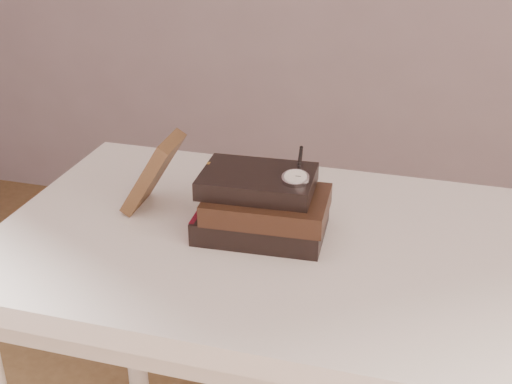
# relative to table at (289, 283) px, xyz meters

# --- Properties ---
(table) EXTENTS (1.00, 0.60, 0.75)m
(table) POSITION_rel_table_xyz_m (0.00, 0.00, 0.00)
(table) COLOR white
(table) RESTS_ON ground
(book_stack) EXTENTS (0.23, 0.16, 0.11)m
(book_stack) POSITION_rel_table_xyz_m (-0.05, 0.01, 0.14)
(book_stack) COLOR black
(book_stack) RESTS_ON table
(journal) EXTENTS (0.10, 0.10, 0.14)m
(journal) POSITION_rel_table_xyz_m (-0.26, 0.04, 0.16)
(journal) COLOR #422A19
(journal) RESTS_ON table
(pocket_watch) EXTENTS (0.05, 0.15, 0.02)m
(pocket_watch) POSITION_rel_table_xyz_m (0.01, 0.01, 0.21)
(pocket_watch) COLOR silver
(pocket_watch) RESTS_ON book_stack
(eyeglasses) EXTENTS (0.09, 0.11, 0.04)m
(eyeglasses) POSITION_rel_table_xyz_m (-0.13, 0.07, 0.15)
(eyeglasses) COLOR silver
(eyeglasses) RESTS_ON book_stack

